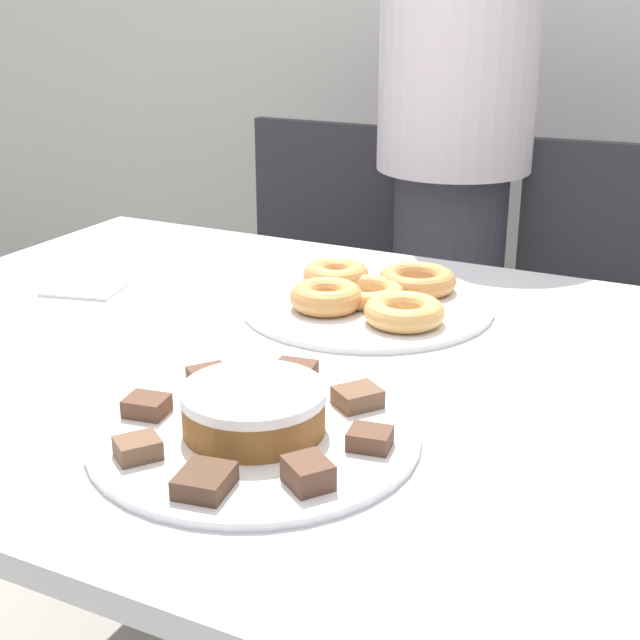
{
  "coord_description": "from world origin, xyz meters",
  "views": [
    {
      "loc": [
        0.52,
        -1.0,
        1.23
      ],
      "look_at": [
        0.03,
        -0.01,
        0.81
      ],
      "focal_mm": 50.0,
      "sensor_mm": 36.0,
      "label": 1
    }
  ],
  "objects_px": {
    "office_chair_left": "(300,318)",
    "napkin": "(85,288)",
    "office_chair_right": "(589,369)",
    "frosted_cake": "(254,409)",
    "plate_donuts": "(366,304)",
    "plate_cake": "(254,434)",
    "person_standing": "(454,141)"
  },
  "relations": [
    {
      "from": "person_standing",
      "to": "plate_donuts",
      "type": "xyz_separation_m",
      "value": [
        0.1,
        -0.72,
        -0.15
      ]
    },
    {
      "from": "person_standing",
      "to": "plate_cake",
      "type": "bearing_deg",
      "value": -82.01
    },
    {
      "from": "office_chair_right",
      "to": "plate_cake",
      "type": "xyz_separation_m",
      "value": [
        -0.19,
        -1.11,
        0.32
      ]
    },
    {
      "from": "frosted_cake",
      "to": "office_chair_right",
      "type": "bearing_deg",
      "value": 80.17
    },
    {
      "from": "office_chair_left",
      "to": "plate_cake",
      "type": "distance_m",
      "value": 1.27
    },
    {
      "from": "person_standing",
      "to": "office_chair_left",
      "type": "bearing_deg",
      "value": -169.71
    },
    {
      "from": "office_chair_right",
      "to": "plate_donuts",
      "type": "xyz_separation_m",
      "value": [
        -0.26,
        -0.65,
        0.32
      ]
    },
    {
      "from": "office_chair_left",
      "to": "plate_cake",
      "type": "xyz_separation_m",
      "value": [
        0.53,
        -1.11,
        0.32
      ]
    },
    {
      "from": "napkin",
      "to": "office_chair_right",
      "type": "bearing_deg",
      "value": 47.84
    },
    {
      "from": "frosted_cake",
      "to": "napkin",
      "type": "bearing_deg",
      "value": 147.99
    },
    {
      "from": "plate_cake",
      "to": "frosted_cake",
      "type": "height_order",
      "value": "frosted_cake"
    },
    {
      "from": "office_chair_left",
      "to": "napkin",
      "type": "bearing_deg",
      "value": -89.17
    },
    {
      "from": "office_chair_right",
      "to": "plate_donuts",
      "type": "bearing_deg",
      "value": -116.36
    },
    {
      "from": "office_chair_left",
      "to": "napkin",
      "type": "distance_m",
      "value": 0.85
    },
    {
      "from": "plate_cake",
      "to": "office_chair_right",
      "type": "bearing_deg",
      "value": 80.17
    },
    {
      "from": "plate_cake",
      "to": "napkin",
      "type": "relative_size",
      "value": 2.66
    },
    {
      "from": "person_standing",
      "to": "frosted_cake",
      "type": "xyz_separation_m",
      "value": [
        0.17,
        -1.18,
        -0.12
      ]
    },
    {
      "from": "person_standing",
      "to": "plate_cake",
      "type": "xyz_separation_m",
      "value": [
        0.17,
        -1.18,
        -0.15
      ]
    },
    {
      "from": "office_chair_right",
      "to": "person_standing",
      "type": "bearing_deg",
      "value": 164.54
    },
    {
      "from": "person_standing",
      "to": "office_chair_right",
      "type": "relative_size",
      "value": 1.87
    },
    {
      "from": "napkin",
      "to": "office_chair_left",
      "type": "bearing_deg",
      "value": 90.63
    },
    {
      "from": "office_chair_right",
      "to": "plate_cake",
      "type": "distance_m",
      "value": 1.17
    },
    {
      "from": "office_chair_left",
      "to": "frosted_cake",
      "type": "distance_m",
      "value": 1.28
    },
    {
      "from": "office_chair_left",
      "to": "frosted_cake",
      "type": "height_order",
      "value": "office_chair_left"
    },
    {
      "from": "person_standing",
      "to": "office_chair_right",
      "type": "xyz_separation_m",
      "value": [
        0.36,
        -0.07,
        -0.46
      ]
    },
    {
      "from": "office_chair_left",
      "to": "office_chair_right",
      "type": "bearing_deg",
      "value": 0.18
    },
    {
      "from": "person_standing",
      "to": "napkin",
      "type": "xyz_separation_m",
      "value": [
        -0.35,
        -0.85,
        -0.15
      ]
    },
    {
      "from": "plate_cake",
      "to": "plate_donuts",
      "type": "distance_m",
      "value": 0.46
    },
    {
      "from": "person_standing",
      "to": "plate_cake",
      "type": "height_order",
      "value": "person_standing"
    },
    {
      "from": "person_standing",
      "to": "napkin",
      "type": "height_order",
      "value": "person_standing"
    },
    {
      "from": "office_chair_left",
      "to": "plate_cake",
      "type": "relative_size",
      "value": 2.44
    },
    {
      "from": "person_standing",
      "to": "plate_cake",
      "type": "distance_m",
      "value": 1.2
    }
  ]
}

